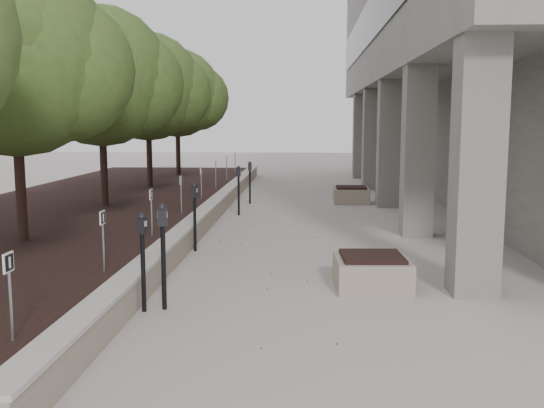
% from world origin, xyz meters
% --- Properties ---
extents(ground, '(90.00, 90.00, 0.00)m').
position_xyz_m(ground, '(0.00, 0.00, 0.00)').
color(ground, '#ACA79F').
rests_on(ground, ground).
extents(retaining_wall, '(0.39, 26.00, 0.50)m').
position_xyz_m(retaining_wall, '(-1.82, 9.00, 0.25)').
color(retaining_wall, '#A19380').
rests_on(retaining_wall, ground).
extents(planting_bed, '(7.00, 26.00, 0.40)m').
position_xyz_m(planting_bed, '(-5.50, 9.00, 0.20)').
color(planting_bed, black).
rests_on(planting_bed, ground).
extents(crabapple_tree_2, '(4.60, 4.00, 5.44)m').
position_xyz_m(crabapple_tree_2, '(-4.80, 3.00, 3.12)').
color(crabapple_tree_2, '#375520').
rests_on(crabapple_tree_2, planting_bed).
extents(crabapple_tree_3, '(4.60, 4.00, 5.44)m').
position_xyz_m(crabapple_tree_3, '(-4.80, 8.00, 3.12)').
color(crabapple_tree_3, '#375520').
rests_on(crabapple_tree_3, planting_bed).
extents(crabapple_tree_4, '(4.60, 4.00, 5.44)m').
position_xyz_m(crabapple_tree_4, '(-4.80, 13.00, 3.12)').
color(crabapple_tree_4, '#375520').
rests_on(crabapple_tree_4, planting_bed).
extents(crabapple_tree_5, '(4.60, 4.00, 5.44)m').
position_xyz_m(crabapple_tree_5, '(-4.80, 18.00, 3.12)').
color(crabapple_tree_5, '#375520').
rests_on(crabapple_tree_5, planting_bed).
extents(parking_sign_1, '(0.04, 0.22, 0.96)m').
position_xyz_m(parking_sign_1, '(-2.35, -2.50, 0.88)').
color(parking_sign_1, black).
rests_on(parking_sign_1, planting_bed).
extents(parking_sign_2, '(0.04, 0.22, 0.96)m').
position_xyz_m(parking_sign_2, '(-2.35, 0.50, 0.88)').
color(parking_sign_2, black).
rests_on(parking_sign_2, planting_bed).
extents(parking_sign_3, '(0.04, 0.22, 0.96)m').
position_xyz_m(parking_sign_3, '(-2.35, 3.50, 0.88)').
color(parking_sign_3, black).
rests_on(parking_sign_3, planting_bed).
extents(parking_sign_4, '(0.04, 0.22, 0.96)m').
position_xyz_m(parking_sign_4, '(-2.35, 6.50, 0.88)').
color(parking_sign_4, black).
rests_on(parking_sign_4, planting_bed).
extents(parking_sign_5, '(0.04, 0.22, 0.96)m').
position_xyz_m(parking_sign_5, '(-2.35, 9.50, 0.88)').
color(parking_sign_5, black).
rests_on(parking_sign_5, planting_bed).
extents(parking_sign_6, '(0.04, 0.22, 0.96)m').
position_xyz_m(parking_sign_6, '(-2.35, 12.50, 0.88)').
color(parking_sign_6, black).
rests_on(parking_sign_6, planting_bed).
extents(parking_sign_7, '(0.04, 0.22, 0.96)m').
position_xyz_m(parking_sign_7, '(-2.35, 15.50, 0.88)').
color(parking_sign_7, black).
rests_on(parking_sign_7, planting_bed).
extents(parking_sign_8, '(0.04, 0.22, 0.96)m').
position_xyz_m(parking_sign_8, '(-2.35, 18.50, 0.88)').
color(parking_sign_8, black).
rests_on(parking_sign_8, planting_bed).
extents(parking_meter_1, '(0.17, 0.13, 1.55)m').
position_xyz_m(parking_meter_1, '(-1.28, -0.07, 0.78)').
color(parking_meter_1, black).
rests_on(parking_meter_1, ground).
extents(parking_meter_2, '(0.17, 0.15, 1.43)m').
position_xyz_m(parking_meter_2, '(-1.55, -0.19, 0.72)').
color(parking_meter_2, black).
rests_on(parking_meter_2, ground).
extents(parking_meter_3, '(0.16, 0.13, 1.44)m').
position_xyz_m(parking_meter_3, '(-1.55, 3.94, 0.72)').
color(parking_meter_3, black).
rests_on(parking_meter_3, ground).
extents(parking_meter_4, '(0.15, 0.11, 1.44)m').
position_xyz_m(parking_meter_4, '(-1.17, 8.94, 0.72)').
color(parking_meter_4, black).
rests_on(parking_meter_4, ground).
extents(parking_meter_5, '(0.15, 0.12, 1.41)m').
position_xyz_m(parking_meter_5, '(-1.06, 11.48, 0.70)').
color(parking_meter_5, black).
rests_on(parking_meter_5, ground).
extents(planter_front, '(1.23, 1.23, 0.55)m').
position_xyz_m(planter_front, '(1.85, 1.26, 0.28)').
color(planter_front, '#A19380').
rests_on(planter_front, ground).
extents(planter_back, '(1.18, 1.18, 0.55)m').
position_xyz_m(planter_back, '(2.30, 11.89, 0.27)').
color(planter_back, '#A19380').
rests_on(planter_back, ground).
extents(berry_scatter, '(3.30, 14.10, 0.02)m').
position_xyz_m(berry_scatter, '(-0.10, 5.00, 0.01)').
color(berry_scatter, maroon).
rests_on(berry_scatter, ground).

